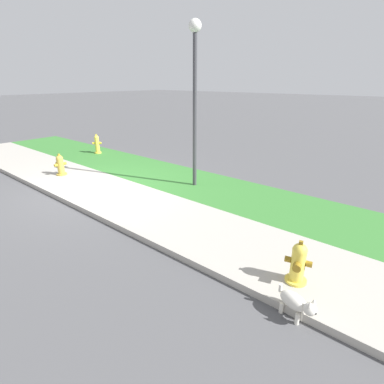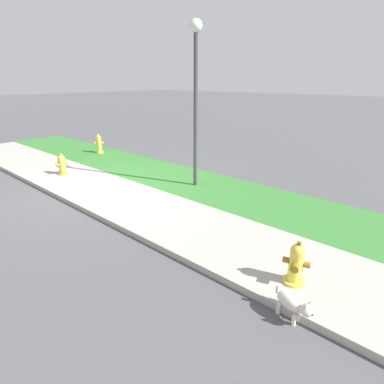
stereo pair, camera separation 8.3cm
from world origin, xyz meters
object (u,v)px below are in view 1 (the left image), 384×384
fire_hydrant_at_driveway (97,144)px  street_lamp (195,80)px  fire_hydrant_mid_block (60,165)px  small_white_dog (296,303)px  fire_hydrant_across_street (298,263)px

fire_hydrant_at_driveway → street_lamp: 6.13m
fire_hydrant_mid_block → small_white_dog: (8.16, -1.15, -0.09)m
small_white_dog → fire_hydrant_at_driveway: bearing=174.0°
street_lamp → fire_hydrant_mid_block: bearing=-152.4°
fire_hydrant_mid_block → street_lamp: size_ratio=0.16×
fire_hydrant_at_driveway → fire_hydrant_mid_block: size_ratio=1.14×
fire_hydrant_at_driveway → fire_hydrant_mid_block: (1.74, -2.48, -0.05)m
fire_hydrant_at_driveway → fire_hydrant_mid_block: bearing=-104.3°
fire_hydrant_at_driveway → street_lamp: (5.60, -0.46, 2.46)m
small_white_dog → street_lamp: street_lamp is taller
fire_hydrant_mid_block → street_lamp: bearing=-62.7°
fire_hydrant_mid_block → small_white_dog: size_ratio=1.28×
fire_hydrant_at_driveway → fire_hydrant_across_street: fire_hydrant_at_driveway is taller
fire_hydrant_across_street → fire_hydrant_mid_block: bearing=-17.8°
fire_hydrant_across_street → street_lamp: size_ratio=0.16×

